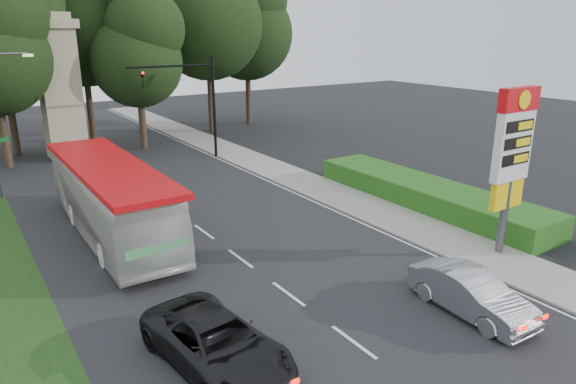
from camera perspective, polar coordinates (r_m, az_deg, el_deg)
ground at (r=15.76m, az=8.53°, el=-17.07°), size 120.00×120.00×0.00m
road_surface at (r=24.86m, az=-10.29°, el=-3.69°), size 14.00×80.00×0.02m
sidewalk_right at (r=29.02m, az=5.22°, el=-0.24°), size 3.00×80.00×0.12m
hedge at (r=28.13m, az=15.16°, el=-0.22°), size 3.00×14.00×1.20m
gas_station_pylon at (r=21.91m, az=23.69°, el=4.35°), size 2.10×0.45×6.85m
traffic_signal_mast at (r=36.72m, az=-10.17°, el=10.70°), size 6.10×0.35×7.20m
monument at (r=40.20m, az=-24.04°, el=10.68°), size 3.00×3.00×10.05m
tree_center_right at (r=45.56m, az=-22.34°, el=19.02°), size 9.24×9.24×18.15m
tree_east_near at (r=48.77m, az=-16.68°, el=17.81°), size 8.12×8.12×15.95m
tree_far_east at (r=50.97m, az=-4.65°, el=19.17°), size 8.68×8.68×17.05m
tree_monument_right at (r=40.87m, az=-16.59°, el=15.64°), size 6.72×6.72×13.20m
transit_bus at (r=24.13m, az=-19.03°, el=-0.88°), size 2.95×12.00×3.33m
sedan_silver at (r=18.04m, az=19.64°, el=-10.54°), size 1.70×4.43×1.44m
suv_charcoal at (r=14.80m, az=-7.99°, el=-16.25°), size 3.01×5.42×1.43m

